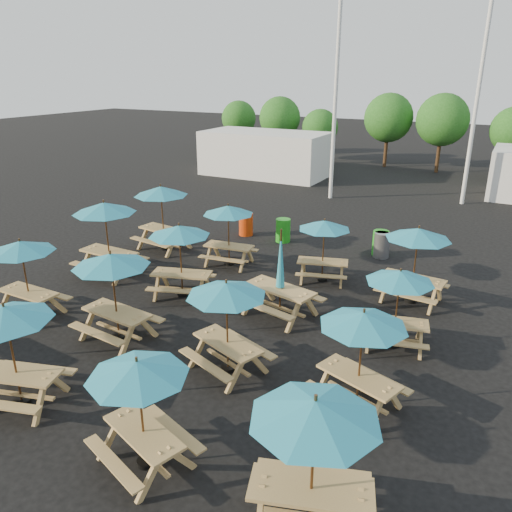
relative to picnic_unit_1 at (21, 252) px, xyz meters
The scene contains 28 objects.
ground 6.00m from the picnic_unit_1, 33.10° to the left, with size 120.00×120.00×0.00m, color black.
picnic_unit_1 is the anchor object (origin of this frame).
picnic_unit_2 3.35m from the picnic_unit_1, 92.36° to the left, with size 2.11×2.11×2.54m.
picnic_unit_3 6.26m from the picnic_unit_1, 91.05° to the left, with size 2.26×2.26×2.50m.
picnic_unit_4 4.26m from the picnic_unit_1, 42.05° to the right, with size 2.28×2.28×2.27m.
picnic_unit_5 3.11m from the picnic_unit_1, ahead, with size 2.08×2.08×2.36m.
picnic_unit_6 4.31m from the picnic_unit_1, 45.72° to the left, with size 2.30×2.30×2.27m.
picnic_unit_7 6.69m from the picnic_unit_1, 63.79° to the left, with size 1.96×1.96×2.19m.
picnic_unit_8 7.22m from the picnic_unit_1, 24.50° to the right, with size 2.18×2.18×2.13m.
picnic_unit_9 6.35m from the picnic_unit_1, ahead, with size 2.30×2.30×2.23m.
picnic_unit_10 7.09m from the picnic_unit_1, 27.70° to the left, with size 2.35×2.16×2.57m.
picnic_unit_11 8.90m from the picnic_unit_1, 44.04° to the left, with size 2.09×2.09×2.08m.
picnic_unit_12 10.05m from the picnic_unit_1, 16.68° to the right, with size 2.39×2.39×2.35m.
picnic_unit_13 9.38m from the picnic_unit_1, ahead, with size 2.24×2.24×2.18m.
picnic_unit_14 9.97m from the picnic_unit_1, 18.10° to the left, with size 2.00×2.00×2.05m.
picnic_unit_15 11.05m from the picnic_unit_1, 32.36° to the left, with size 2.06×2.06×2.33m.
waste_bin_0 9.57m from the picnic_unit_1, 78.79° to the left, with size 0.59×0.59×0.94m, color red.
waste_bin_1 10.00m from the picnic_unit_1, 68.78° to the left, with size 0.59×0.59×0.94m, color #1E951B.
waste_bin_2 12.06m from the picnic_unit_1, 50.81° to the left, with size 0.59×0.59×0.94m, color gray.
waste_bin_3 12.15m from the picnic_unit_1, 51.82° to the left, with size 0.59×0.59×0.94m, color #1E951B.
mast_0 17.81m from the picnic_unit_1, 80.81° to the left, with size 0.20×0.20×12.00m, color silver.
mast_1 21.63m from the picnic_unit_1, 64.13° to the left, with size 0.20×0.20×12.00m, color silver.
event_tent_0 21.36m from the picnic_unit_1, 98.70° to the left, with size 8.00×4.00×2.80m, color silver.
tree_0 29.86m from the picnic_unit_1, 108.17° to the left, with size 2.80×2.80×4.24m.
tree_1 27.49m from the picnic_unit_1, 100.44° to the left, with size 3.11×3.11×4.72m.
tree_2 26.82m from the picnic_unit_1, 93.46° to the left, with size 2.59×2.59×3.93m.
tree_3 28.03m from the picnic_unit_1, 83.81° to the left, with size 3.36×3.36×5.09m.
tree_4 28.21m from the picnic_unit_1, 76.31° to the left, with size 3.41×3.41×5.17m.
Camera 1 is at (6.77, -11.37, 6.54)m, focal length 35.00 mm.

